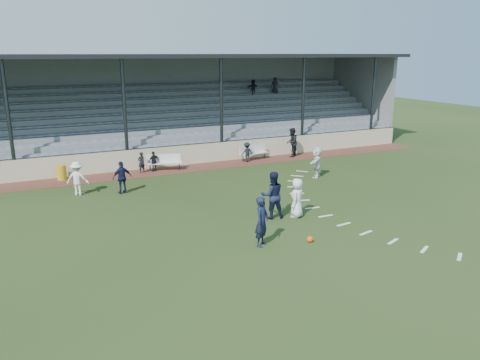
# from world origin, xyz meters

# --- Properties ---
(ground) EXTENTS (90.00, 90.00, 0.00)m
(ground) POSITION_xyz_m (0.00, 0.00, 0.00)
(ground) COLOR #253616
(ground) RESTS_ON ground
(cinder_track) EXTENTS (34.00, 2.00, 0.02)m
(cinder_track) POSITION_xyz_m (0.00, 10.50, 0.01)
(cinder_track) COLOR #532A21
(cinder_track) RESTS_ON ground
(retaining_wall) EXTENTS (34.00, 0.18, 1.20)m
(retaining_wall) POSITION_xyz_m (0.00, 11.55, 0.60)
(retaining_wall) COLOR beige
(retaining_wall) RESTS_ON ground
(bench_left) EXTENTS (2.03, 1.04, 0.95)m
(bench_left) POSITION_xyz_m (-1.10, 10.66, 0.58)
(bench_left) COLOR silver
(bench_left) RESTS_ON cinder_track
(bench_right) EXTENTS (2.04, 0.71, 0.95)m
(bench_right) POSITION_xyz_m (4.88, 10.91, 0.58)
(bench_right) COLOR silver
(bench_right) RESTS_ON cinder_track
(trash_bin) EXTENTS (0.50, 0.50, 0.80)m
(trash_bin) POSITION_xyz_m (-6.75, 10.91, 0.42)
(trash_bin) COLOR gold
(trash_bin) RESTS_ON cinder_track
(football) EXTENTS (0.24, 0.24, 0.24)m
(football) POSITION_xyz_m (0.67, -2.11, 0.12)
(football) COLOR #EB520D
(football) RESTS_ON ground
(player_white_lead) EXTENTS (0.95, 0.95, 1.67)m
(player_white_lead) POSITION_xyz_m (1.68, 0.46, 0.83)
(player_white_lead) COLOR white
(player_white_lead) RESTS_ON ground
(player_navy_lead) EXTENTS (0.79, 0.76, 1.82)m
(player_navy_lead) POSITION_xyz_m (-1.06, -1.61, 0.91)
(player_navy_lead) COLOR #131735
(player_navy_lead) RESTS_ON ground
(player_navy_mid) EXTENTS (1.10, 0.93, 2.00)m
(player_navy_mid) POSITION_xyz_m (0.68, 0.78, 1.00)
(player_navy_mid) COLOR #131735
(player_navy_mid) RESTS_ON ground
(player_white_wing) EXTENTS (1.23, 0.99, 1.66)m
(player_white_wing) POSITION_xyz_m (-6.27, 7.63, 0.83)
(player_white_wing) COLOR white
(player_white_wing) RESTS_ON ground
(player_navy_wing) EXTENTS (0.99, 0.53, 1.62)m
(player_navy_wing) POSITION_xyz_m (-4.26, 7.00, 0.81)
(player_navy_wing) COLOR #131735
(player_navy_wing) RESTS_ON ground
(player_white_back) EXTENTS (1.49, 1.49, 1.72)m
(player_white_back) POSITION_xyz_m (6.13, 5.56, 0.86)
(player_white_back) COLOR white
(player_white_back) RESTS_ON ground
(official) EXTENTS (1.16, 1.17, 1.91)m
(official) POSITION_xyz_m (7.61, 10.69, 0.98)
(official) COLOR black
(official) RESTS_ON cinder_track
(sub_left_near) EXTENTS (0.51, 0.43, 1.21)m
(sub_left_near) POSITION_xyz_m (-2.45, 10.63, 0.62)
(sub_left_near) COLOR black
(sub_left_near) RESTS_ON cinder_track
(sub_left_far) EXTENTS (0.75, 0.50, 1.18)m
(sub_left_far) POSITION_xyz_m (-1.71, 10.63, 0.61)
(sub_left_far) COLOR black
(sub_left_far) RESTS_ON cinder_track
(sub_right) EXTENTS (0.85, 0.55, 1.25)m
(sub_right) POSITION_xyz_m (4.25, 10.53, 0.65)
(sub_right) COLOR black
(sub_right) RESTS_ON cinder_track
(grandstand) EXTENTS (34.60, 9.00, 6.61)m
(grandstand) POSITION_xyz_m (0.01, 16.26, 2.20)
(grandstand) COLOR gray
(grandstand) RESTS_ON ground
(penalty_arc) EXTENTS (3.89, 14.63, 0.01)m
(penalty_arc) POSITION_xyz_m (4.12, 0.00, 0.01)
(penalty_arc) COLOR silver
(penalty_arc) RESTS_ON ground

